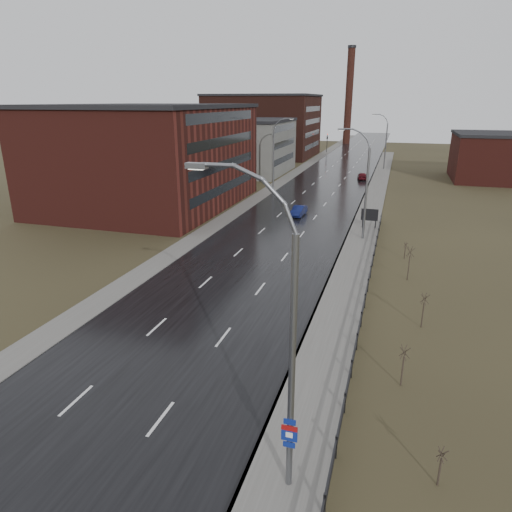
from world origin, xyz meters
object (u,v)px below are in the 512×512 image
Objects in this scene: streetlight_main at (283,345)px; billboard at (370,216)px; car_near at (299,211)px; car_far at (362,176)px.

billboard is at bearing 89.06° from streetlight_main.
car_far is at bearing 83.67° from car_near.
car_far is at bearing 92.32° from streetlight_main.
streetlight_main is 3.05× the size of car_far.
streetlight_main is 38.63m from billboard.
car_near is at bearing 156.62° from billboard.
car_far is (-2.97, 73.34, -5.38)m from streetlight_main.
billboard is at bearing 89.05° from car_far.
billboard is 9.81m from car_near.
car_far is (-3.60, 34.98, -0.95)m from billboard.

